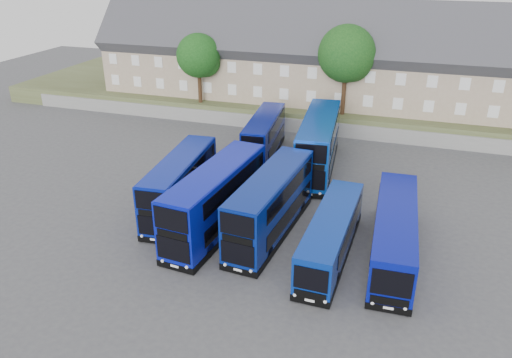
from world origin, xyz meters
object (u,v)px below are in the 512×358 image
object	(u,v)px
coach_east_a	(331,237)
tree_west	(200,57)
dd_front_left	(180,185)
dd_front_mid	(216,201)
tree_mid	(348,56)

from	to	relation	value
coach_east_a	tree_west	distance (m)	30.70
dd_front_left	coach_east_a	xyz separation A→B (m)	(11.72, -2.76, -0.57)
dd_front_mid	tree_mid	distance (m)	24.27
dd_front_left	tree_mid	world-z (taller)	tree_mid
dd_front_mid	tree_mid	xyz separation A→B (m)	(5.11, 22.99, 5.86)
dd_front_mid	tree_west	world-z (taller)	tree_west
dd_front_mid	tree_west	bearing A→B (deg)	121.14
tree_west	tree_mid	size ratio (longest dim) A/B	0.83
tree_mid	dd_front_mid	bearing A→B (deg)	-102.54
dd_front_mid	coach_east_a	distance (m)	8.22
dd_front_left	coach_east_a	distance (m)	12.05
coach_east_a	tree_mid	size ratio (longest dim) A/B	1.17
tree_west	tree_mid	bearing A→B (deg)	1.79
coach_east_a	dd_front_mid	bearing A→B (deg)	175.08
coach_east_a	tree_west	size ratio (longest dim) A/B	1.40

